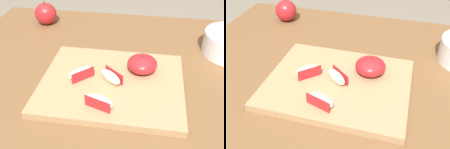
{
  "view_description": "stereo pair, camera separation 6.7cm",
  "coord_description": "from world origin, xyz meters",
  "views": [
    {
      "loc": [
        0.03,
        -0.61,
        1.18
      ],
      "look_at": [
        -0.05,
        -0.07,
        0.77
      ],
      "focal_mm": 42.46,
      "sensor_mm": 36.0,
      "label": 1
    },
    {
      "loc": [
        0.1,
        -0.59,
        1.18
      ],
      "look_at": [
        -0.05,
        -0.07,
        0.77
      ],
      "focal_mm": 42.46,
      "sensor_mm": 36.0,
      "label": 2
    }
  ],
  "objects": [
    {
      "name": "dining_table",
      "position": [
        0.0,
        0.0,
        0.62
      ],
      "size": [
        1.11,
        0.79,
        0.74
      ],
      "color": "brown",
      "rests_on": "ground_plane"
    },
    {
      "name": "cutting_board",
      "position": [
        -0.05,
        -0.07,
        0.75
      ],
      "size": [
        0.37,
        0.3,
        0.02
      ],
      "color": "#A37F56",
      "rests_on": "dining_table"
    },
    {
      "name": "apple_half_skin_up",
      "position": [
        0.02,
        -0.01,
        0.78
      ],
      "size": [
        0.08,
        0.08,
        0.05
      ],
      "color": "#B21E23",
      "rests_on": "cutting_board"
    },
    {
      "name": "apple_wedge_back",
      "position": [
        -0.07,
        -0.17,
        0.77
      ],
      "size": [
        0.07,
        0.04,
        0.03
      ],
      "color": "#F4EACC",
      "rests_on": "cutting_board"
    },
    {
      "name": "apple_wedge_middle",
      "position": [
        -0.13,
        -0.07,
        0.77
      ],
      "size": [
        0.07,
        0.06,
        0.03
      ],
      "color": "#F4EACC",
      "rests_on": "cutting_board"
    },
    {
      "name": "apple_wedge_right",
      "position": [
        -0.06,
        -0.07,
        0.77
      ],
      "size": [
        0.07,
        0.06,
        0.03
      ],
      "color": "#F4EACC",
      "rests_on": "cutting_board"
    },
    {
      "name": "whole_apple_crimson",
      "position": [
        -0.35,
        0.26,
        0.78
      ],
      "size": [
        0.08,
        0.08,
        0.09
      ],
      "color": "#B21E23",
      "rests_on": "dining_table"
    }
  ]
}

